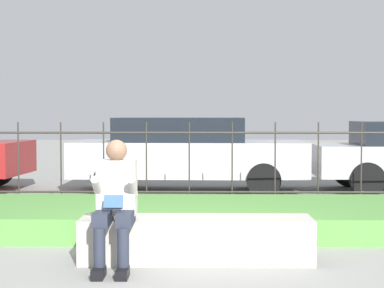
# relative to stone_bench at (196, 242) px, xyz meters

# --- Properties ---
(ground_plane) EXTENTS (60.00, 60.00, 0.00)m
(ground_plane) POSITION_rel_stone_bench_xyz_m (-0.13, 0.00, -0.20)
(ground_plane) COLOR gray
(stone_bench) EXTENTS (2.35, 0.55, 0.45)m
(stone_bench) POSITION_rel_stone_bench_xyz_m (0.00, 0.00, 0.00)
(stone_bench) COLOR #ADA89E
(stone_bench) RESTS_ON ground_plane
(person_seated_reader) EXTENTS (0.42, 0.73, 1.25)m
(person_seated_reader) POSITION_rel_stone_bench_xyz_m (-0.78, -0.31, 0.48)
(person_seated_reader) COLOR black
(person_seated_reader) RESTS_ON ground_plane
(grass_berm) EXTENTS (10.74, 2.31, 0.31)m
(grass_berm) POSITION_rel_stone_bench_xyz_m (-0.13, 1.86, -0.05)
(grass_berm) COLOR #569342
(grass_berm) RESTS_ON ground_plane
(iron_fence) EXTENTS (8.74, 0.03, 1.37)m
(iron_fence) POSITION_rel_stone_bench_xyz_m (-0.13, 3.54, 0.52)
(iron_fence) COLOR #332D28
(iron_fence) RESTS_ON ground_plane
(car_parked_center) EXTENTS (4.50, 1.96, 1.43)m
(car_parked_center) POSITION_rel_stone_bench_xyz_m (-0.22, 5.85, 0.56)
(car_parked_center) COLOR #B7B7BC
(car_parked_center) RESTS_ON ground_plane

